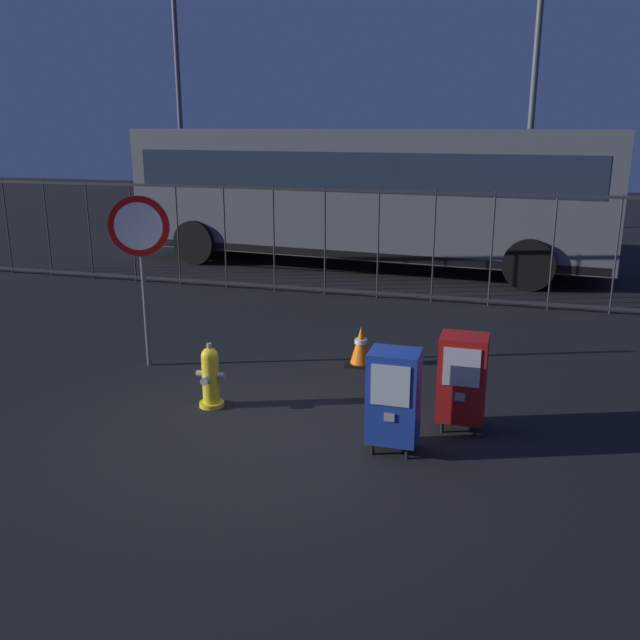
{
  "coord_description": "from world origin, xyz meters",
  "views": [
    {
      "loc": [
        2.44,
        -6.16,
        3.06
      ],
      "look_at": [
        0.3,
        1.2,
        0.9
      ],
      "focal_mm": 38.73,
      "sensor_mm": 36.0,
      "label": 1
    }
  ],
  "objects_px": {
    "newspaper_box_primary": "(394,396)",
    "bus_near": "(366,189)",
    "stop_sign": "(141,246)",
    "newspaper_box_secondary": "(462,378)",
    "traffic_cone": "(361,346)",
    "fire_hydrant": "(210,377)",
    "street_light_near_right": "(178,81)",
    "street_light_far_left": "(537,43)"
  },
  "relations": [
    {
      "from": "newspaper_box_primary",
      "to": "street_light_near_right",
      "type": "xyz_separation_m",
      "value": [
        -8.49,
        12.38,
        3.72
      ]
    },
    {
      "from": "newspaper_box_secondary",
      "to": "stop_sign",
      "type": "distance_m",
      "value": 4.36
    },
    {
      "from": "stop_sign",
      "to": "bus_near",
      "type": "xyz_separation_m",
      "value": [
        1.26,
        7.49,
        0.11
      ]
    },
    {
      "from": "newspaper_box_primary",
      "to": "stop_sign",
      "type": "bearing_deg",
      "value": 156.34
    },
    {
      "from": "street_light_far_left",
      "to": "stop_sign",
      "type": "bearing_deg",
      "value": -117.91
    },
    {
      "from": "newspaper_box_secondary",
      "to": "bus_near",
      "type": "xyz_separation_m",
      "value": [
        -2.88,
        8.36,
        1.14
      ]
    },
    {
      "from": "newspaper_box_secondary",
      "to": "street_light_far_left",
      "type": "xyz_separation_m",
      "value": [
        0.51,
        9.65,
        4.21
      ]
    },
    {
      "from": "street_light_near_right",
      "to": "stop_sign",
      "type": "bearing_deg",
      "value": -65.49
    },
    {
      "from": "newspaper_box_secondary",
      "to": "street_light_far_left",
      "type": "distance_m",
      "value": 10.54
    },
    {
      "from": "newspaper_box_primary",
      "to": "newspaper_box_secondary",
      "type": "bearing_deg",
      "value": 49.63
    },
    {
      "from": "fire_hydrant",
      "to": "newspaper_box_primary",
      "type": "xyz_separation_m",
      "value": [
        2.17,
        -0.52,
        0.22
      ]
    },
    {
      "from": "fire_hydrant",
      "to": "stop_sign",
      "type": "distance_m",
      "value": 2.13
    },
    {
      "from": "stop_sign",
      "to": "bus_near",
      "type": "height_order",
      "value": "bus_near"
    },
    {
      "from": "stop_sign",
      "to": "street_light_near_right",
      "type": "height_order",
      "value": "street_light_near_right"
    },
    {
      "from": "street_light_far_left",
      "to": "bus_near",
      "type": "bearing_deg",
      "value": -159.19
    },
    {
      "from": "traffic_cone",
      "to": "street_light_near_right",
      "type": "height_order",
      "value": "street_light_near_right"
    },
    {
      "from": "bus_near",
      "to": "newspaper_box_secondary",
      "type": "bearing_deg",
      "value": -66.21
    },
    {
      "from": "street_light_near_right",
      "to": "fire_hydrant",
      "type": "bearing_deg",
      "value": -61.94
    },
    {
      "from": "traffic_cone",
      "to": "street_light_near_right",
      "type": "bearing_deg",
      "value": 127.29
    },
    {
      "from": "traffic_cone",
      "to": "street_light_far_left",
      "type": "distance_m",
      "value": 9.37
    },
    {
      "from": "street_light_far_left",
      "to": "fire_hydrant",
      "type": "bearing_deg",
      "value": -108.39
    },
    {
      "from": "fire_hydrant",
      "to": "stop_sign",
      "type": "relative_size",
      "value": 0.33
    },
    {
      "from": "newspaper_box_secondary",
      "to": "bus_near",
      "type": "relative_size",
      "value": 0.1
    },
    {
      "from": "newspaper_box_primary",
      "to": "street_light_near_right",
      "type": "distance_m",
      "value": 15.46
    },
    {
      "from": "fire_hydrant",
      "to": "newspaper_box_secondary",
      "type": "distance_m",
      "value": 2.77
    },
    {
      "from": "newspaper_box_primary",
      "to": "traffic_cone",
      "type": "relative_size",
      "value": 1.92
    },
    {
      "from": "newspaper_box_secondary",
      "to": "bus_near",
      "type": "height_order",
      "value": "bus_near"
    },
    {
      "from": "street_light_far_left",
      "to": "traffic_cone",
      "type": "bearing_deg",
      "value": -103.78
    },
    {
      "from": "traffic_cone",
      "to": "bus_near",
      "type": "height_order",
      "value": "bus_near"
    },
    {
      "from": "newspaper_box_primary",
      "to": "bus_near",
      "type": "xyz_separation_m",
      "value": [
        -2.3,
        9.05,
        1.14
      ]
    },
    {
      "from": "fire_hydrant",
      "to": "bus_near",
      "type": "xyz_separation_m",
      "value": [
        -0.13,
        8.53,
        1.36
      ]
    },
    {
      "from": "stop_sign",
      "to": "traffic_cone",
      "type": "relative_size",
      "value": 4.21
    },
    {
      "from": "stop_sign",
      "to": "bus_near",
      "type": "bearing_deg",
      "value": 80.46
    },
    {
      "from": "traffic_cone",
      "to": "bus_near",
      "type": "relative_size",
      "value": 0.05
    },
    {
      "from": "newspaper_box_secondary",
      "to": "street_light_near_right",
      "type": "bearing_deg",
      "value": 127.83
    },
    {
      "from": "stop_sign",
      "to": "traffic_cone",
      "type": "bearing_deg",
      "value": 16.63
    },
    {
      "from": "street_light_near_right",
      "to": "street_light_far_left",
      "type": "distance_m",
      "value": 9.81
    },
    {
      "from": "newspaper_box_secondary",
      "to": "traffic_cone",
      "type": "distance_m",
      "value": 2.23
    },
    {
      "from": "fire_hydrant",
      "to": "street_light_near_right",
      "type": "bearing_deg",
      "value": 118.06
    },
    {
      "from": "bus_near",
      "to": "street_light_near_right",
      "type": "distance_m",
      "value": 7.49
    },
    {
      "from": "stop_sign",
      "to": "newspaper_box_secondary",
      "type": "bearing_deg",
      "value": -11.81
    },
    {
      "from": "newspaper_box_secondary",
      "to": "street_light_near_right",
      "type": "distance_m",
      "value": 15.26
    }
  ]
}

